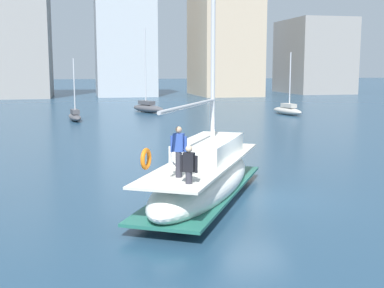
{
  "coord_description": "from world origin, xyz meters",
  "views": [
    {
      "loc": [
        -6.19,
        -17.4,
        4.82
      ],
      "look_at": [
        -1.87,
        2.04,
        1.8
      ],
      "focal_mm": 47.38,
      "sensor_mm": 36.0,
      "label": 1
    }
  ],
  "objects_px": {
    "main_sailboat": "(204,176)",
    "moored_sloop_far": "(75,116)",
    "moored_sloop_near": "(287,110)",
    "moored_catamaran": "(148,107)"
  },
  "relations": [
    {
      "from": "main_sailboat",
      "to": "moored_sloop_far",
      "type": "bearing_deg",
      "value": 99.23
    },
    {
      "from": "main_sailboat",
      "to": "moored_sloop_far",
      "type": "relative_size",
      "value": 2.17
    },
    {
      "from": "moored_sloop_near",
      "to": "moored_sloop_far",
      "type": "height_order",
      "value": "moored_sloop_near"
    },
    {
      "from": "moored_sloop_far",
      "to": "moored_catamaran",
      "type": "bearing_deg",
      "value": 42.6
    },
    {
      "from": "main_sailboat",
      "to": "moored_sloop_near",
      "type": "distance_m",
      "value": 35.14
    },
    {
      "from": "moored_catamaran",
      "to": "moored_sloop_far",
      "type": "bearing_deg",
      "value": -137.4
    },
    {
      "from": "moored_sloop_near",
      "to": "moored_catamaran",
      "type": "height_order",
      "value": "moored_catamaran"
    },
    {
      "from": "main_sailboat",
      "to": "moored_catamaran",
      "type": "relative_size",
      "value": 1.36
    },
    {
      "from": "moored_catamaran",
      "to": "main_sailboat",
      "type": "bearing_deg",
      "value": -94.38
    },
    {
      "from": "main_sailboat",
      "to": "moored_catamaran",
      "type": "distance_m",
      "value": 36.83
    }
  ]
}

